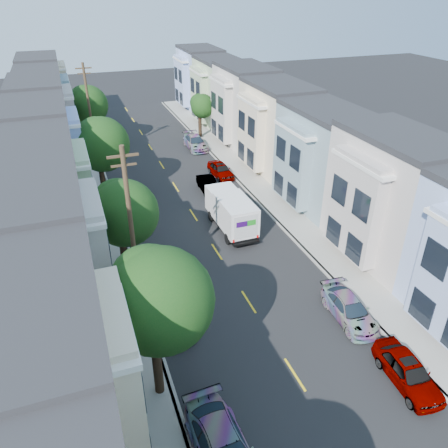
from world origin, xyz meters
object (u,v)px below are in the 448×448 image
utility_pole_far (90,113)px  utility_pole_near (132,232)px  tree_d (101,145)px  tree_e (87,105)px  lead_sedan (208,185)px  parked_right_b (349,310)px  tree_far_r (202,107)px  parked_left_d (134,218)px  fedex_truck (231,211)px  parked_right_c (221,170)px  tree_b (158,301)px  parked_left_c (171,312)px  parked_right_a (408,372)px  parked_right_d (195,142)px  tree_c (123,214)px

utility_pole_far → utility_pole_near: bearing=-90.0°
tree_d → tree_e: tree_d is taller
tree_e → lead_sedan: tree_e is taller
tree_e → parked_right_b: tree_e is taller
tree_far_r → tree_d: bearing=-134.4°
parked_left_d → lead_sedan: bearing=29.4°
utility_pole_far → fedex_truck: size_ratio=1.67×
tree_d → parked_right_c: bearing=5.7°
lead_sedan → tree_b: bearing=-110.9°
utility_pole_far → tree_b: bearing=-90.0°
fedex_truck → parked_right_b: (2.74, -12.11, -0.95)m
parked_left_d → parked_right_b: (9.80, -15.41, 0.03)m
lead_sedan → utility_pole_near: bearing=-120.1°
parked_left_c → parked_right_a: (9.80, -8.11, -0.01)m
lead_sedan → parked_right_d: (2.27, 11.74, 0.09)m
tree_b → tree_d: 22.63m
fedex_truck → parked_left_d: 7.85m
utility_pole_near → tree_e: bearing=90.0°
utility_pole_near → utility_pole_far: same height
tree_b → tree_d: size_ratio=1.07×
parked_left_c → parked_right_c: 21.50m
utility_pole_far → parked_right_b: size_ratio=2.30×
parked_right_d → tree_e: bearing=161.1°
tree_c → parked_right_a: tree_c is taller
parked_right_c → tree_far_r: bearing=77.3°
tree_b → tree_c: bearing=90.0°
tree_b → parked_right_b: size_ratio=1.81×
parked_right_a → tree_far_r: bearing=91.5°
fedex_truck → parked_right_d: bearing=81.2°
utility_pole_near → utility_pole_far: (0.00, 26.00, 0.00)m
tree_far_r → parked_left_d: (-11.79, -19.29, -3.21)m
tree_e → lead_sedan: bearing=-60.2°
utility_pole_far → parked_left_d: size_ratio=2.22×
tree_b → lead_sedan: (8.93, 20.79, -4.86)m
tree_d → lead_sedan: 10.10m
tree_c → parked_right_c: size_ratio=1.57×
parked_left_d → parked_right_c: bearing=36.8°
lead_sedan → parked_right_b: parked_right_b is taller
tree_d → parked_right_c: (11.20, 1.11, -4.30)m
parked_right_a → parked_right_d: 36.04m
tree_b → utility_pole_far: utility_pole_far is taller
utility_pole_far → parked_right_b: 33.58m
tree_b → parked_right_b: tree_b is taller
parked_right_a → fedex_truck: bearing=103.5°
tree_far_r → parked_left_c: (-11.79, -31.51, -3.11)m
parked_right_c → tree_c: bearing=-133.5°
parked_right_d → utility_pole_near: bearing=-113.4°
fedex_truck → parked_left_c: (-7.06, -8.91, -0.88)m
tree_c → parked_right_a: 18.24m
lead_sedan → parked_right_b: (2.27, -19.39, 0.01)m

